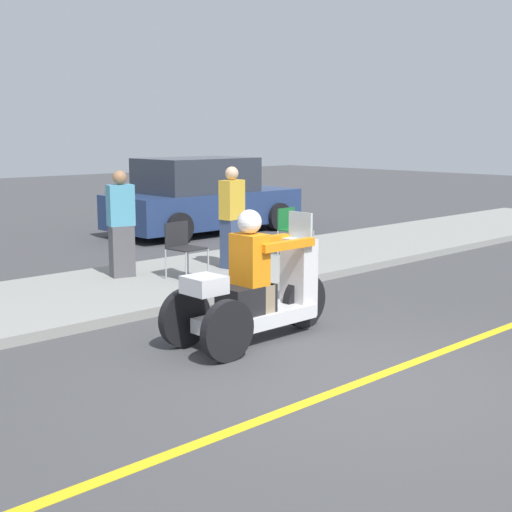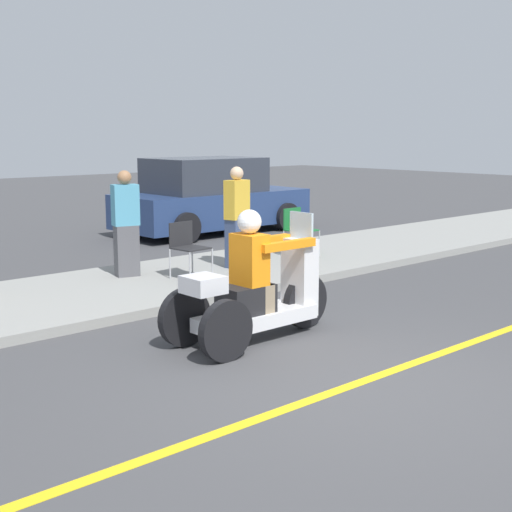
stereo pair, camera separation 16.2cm
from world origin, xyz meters
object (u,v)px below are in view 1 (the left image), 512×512
Objects in this scene: folding_chair_set_back at (182,244)px; spectator_end_of_line at (121,226)px; motorcycle_trike at (256,294)px; folding_chair_curbside at (291,226)px; parked_car_lot_right at (202,198)px; spectator_mid_group at (232,219)px.

spectator_end_of_line is at bearing 130.93° from folding_chair_set_back.
folding_chair_curbside is at bearing 39.46° from motorcycle_trike.
parked_car_lot_right is (4.34, 3.49, -0.10)m from spectator_end_of_line.
folding_chair_curbside is (3.19, -0.42, -0.26)m from spectator_end_of_line.
motorcycle_trike is 4.81m from folding_chair_curbside.
spectator_end_of_line is 3.23m from folding_chair_curbside.
motorcycle_trike reaches higher than folding_chair_set_back.
spectator_end_of_line reaches higher than parked_car_lot_right.
folding_chair_curbside is at bearing -106.46° from parked_car_lot_right.
spectator_mid_group is 1.95× the size of folding_chair_curbside.
spectator_mid_group is (1.67, -0.58, 0.01)m from spectator_end_of_line.
motorcycle_trike reaches higher than folding_chair_curbside.
motorcycle_trike is 3.65m from spectator_mid_group.
spectator_end_of_line reaches higher than motorcycle_trike.
spectator_mid_group reaches higher than folding_chair_set_back.
spectator_mid_group reaches higher than parked_car_lot_right.
folding_chair_set_back is at bearing 68.09° from motorcycle_trike.
motorcycle_trike is 1.32× the size of spectator_mid_group.
motorcycle_trike is at bearing -127.17° from spectator_mid_group.
parked_car_lot_right is (3.75, 4.18, 0.16)m from folding_chair_set_back.
folding_chair_curbside is (1.52, 0.17, -0.27)m from spectator_mid_group.
spectator_end_of_line is 5.57m from parked_car_lot_right.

